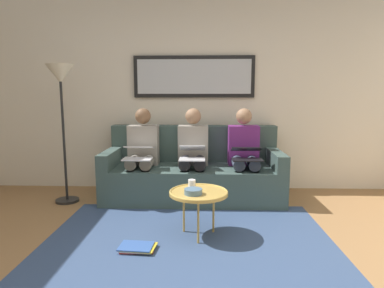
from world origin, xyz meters
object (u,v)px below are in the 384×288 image
(couch, at_px, (193,173))
(person_right, at_px, (142,151))
(coffee_table, at_px, (199,193))
(magazine_stack, at_px, (138,247))
(cup, at_px, (192,184))
(standing_lamp, at_px, (61,89))
(framed_mirror, at_px, (194,77))
(person_left, at_px, (244,151))
(laptop_black, at_px, (247,154))
(laptop_white, at_px, (138,152))
(person_middle, at_px, (193,151))
(laptop_silver, at_px, (192,153))
(bowl, at_px, (193,192))

(couch, height_order, person_right, person_right)
(coffee_table, bearing_deg, magazine_stack, 30.79)
(cup, distance_m, person_right, 1.26)
(person_right, height_order, standing_lamp, standing_lamp)
(framed_mirror, bearing_deg, person_left, 144.47)
(laptop_black, distance_m, magazine_stack, 1.72)
(framed_mirror, relative_size, laptop_black, 4.65)
(laptop_white, relative_size, magazine_stack, 1.11)
(couch, distance_m, laptop_white, 0.78)
(person_left, distance_m, person_middle, 0.64)
(laptop_black, bearing_deg, person_left, -90.00)
(standing_lamp, bearing_deg, person_right, -167.67)
(cup, distance_m, laptop_white, 1.06)
(standing_lamp, bearing_deg, laptop_silver, 178.73)
(laptop_white, relative_size, standing_lamp, 0.21)
(coffee_table, height_order, person_right, person_right)
(cup, distance_m, laptop_black, 1.03)
(laptop_black, distance_m, laptop_white, 1.28)
(coffee_table, relative_size, laptop_black, 1.55)
(cup, distance_m, bowl, 0.17)
(person_right, xyz_separation_m, standing_lamp, (0.91, 0.20, 0.76))
(person_middle, height_order, magazine_stack, person_middle)
(cup, bearing_deg, laptop_white, -50.91)
(couch, bearing_deg, cup, 91.12)
(cup, xyz_separation_m, laptop_white, (0.66, -0.81, 0.16))
(framed_mirror, relative_size, magazine_stack, 5.09)
(person_middle, bearing_deg, laptop_white, 20.91)
(couch, relative_size, bowl, 13.61)
(person_right, bearing_deg, bowl, 119.02)
(bowl, bearing_deg, framed_mirror, -88.62)
(laptop_black, height_order, laptop_silver, laptop_silver)
(person_middle, bearing_deg, couch, -90.00)
(cup, xyz_separation_m, magazine_stack, (0.45, 0.40, -0.45))
(bowl, height_order, standing_lamp, standing_lamp)
(laptop_black, bearing_deg, person_middle, -20.95)
(framed_mirror, distance_m, person_right, 1.23)
(laptop_black, height_order, person_right, person_right)
(magazine_stack, bearing_deg, couch, -105.62)
(coffee_table, xyz_separation_m, standing_lamp, (1.64, -0.95, 0.96))
(framed_mirror, xyz_separation_m, laptop_silver, (0.00, 0.69, -0.92))
(laptop_black, bearing_deg, laptop_silver, -1.05)
(bowl, height_order, magazine_stack, bowl)
(cup, xyz_separation_m, bowl, (-0.02, 0.17, -0.02))
(laptop_silver, xyz_separation_m, laptop_white, (0.64, 0.01, 0.00))
(cup, bearing_deg, person_middle, -88.80)
(person_left, distance_m, person_right, 1.28)
(laptop_black, xyz_separation_m, person_right, (1.28, -0.24, -0.01))
(bowl, bearing_deg, laptop_silver, -87.66)
(framed_mirror, bearing_deg, laptop_white, 47.63)
(couch, height_order, standing_lamp, standing_lamp)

